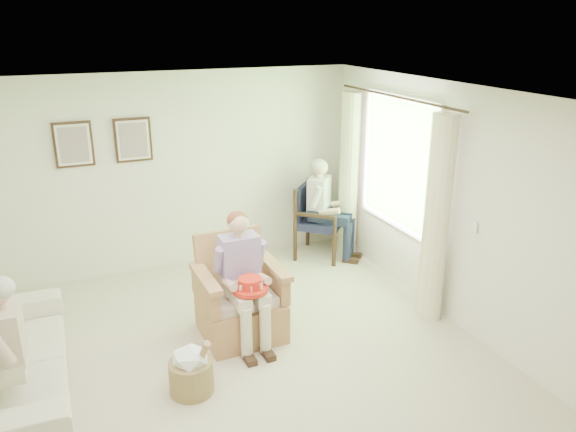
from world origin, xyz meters
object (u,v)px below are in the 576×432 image
object	(u,v)px
sofa	(13,362)
red_hat	(250,286)
person_wicker	(243,270)
wicker_armchair	(240,304)
wood_armchair	(318,217)
hatbox	(191,370)
person_sofa	(2,348)
person_dark	(324,202)

from	to	relation	value
sofa	red_hat	xyz separation A→B (m)	(2.19, -0.14, 0.38)
red_hat	person_wicker	bearing A→B (deg)	91.45
wicker_armchair	person_wicker	world-z (taller)	person_wicker
wood_armchair	wicker_armchair	bearing A→B (deg)	175.62
red_hat	hatbox	world-z (taller)	red_hat
person_sofa	person_wicker	bearing A→B (deg)	105.53
person_dark	person_sofa	xyz separation A→B (m)	(-3.90, -2.16, -0.07)
person_dark	person_sofa	bearing A→B (deg)	160.86
wicker_armchair	person_dark	distance (m)	2.32
hatbox	red_hat	bearing A→B (deg)	31.64
wood_armchair	hatbox	bearing A→B (deg)	176.84
person_wicker	red_hat	world-z (taller)	person_wicker
sofa	hatbox	xyz separation A→B (m)	(1.46, -0.59, -0.10)
sofa	person_sofa	world-z (taller)	person_sofa
wicker_armchair	person_dark	xyz separation A→B (m)	(1.72, 1.48, 0.48)
wicker_armchair	hatbox	size ratio (longest dim) A/B	1.83
wood_armchair	person_sofa	size ratio (longest dim) A/B	0.77
person_wicker	red_hat	bearing A→B (deg)	-89.69
person_dark	red_hat	distance (m)	2.51
sofa	person_sofa	bearing A→B (deg)	180.00
person_dark	person_sofa	world-z (taller)	person_dark
person_wicker	person_dark	xyz separation A→B (m)	(1.72, 1.62, 0.02)
person_dark	red_hat	bearing A→B (deg)	178.66
sofa	person_sofa	xyz separation A→B (m)	(-0.00, -0.48, 0.42)
red_hat	hatbox	size ratio (longest dim) A/B	0.60
sofa	person_sofa	distance (m)	0.64
person_dark	person_sofa	size ratio (longest dim) A/B	1.06
sofa	red_hat	world-z (taller)	red_hat
sofa	person_dark	xyz separation A→B (m)	(3.90, 1.69, 0.49)
wood_armchair	hatbox	size ratio (longest dim) A/B	1.72
person_wicker	person_dark	bearing A→B (deg)	42.19
person_dark	person_wicker	bearing A→B (deg)	175.18
wicker_armchair	red_hat	xyz separation A→B (m)	(0.01, -0.35, 0.37)
wicker_armchair	red_hat	world-z (taller)	wicker_armchair
person_dark	red_hat	xyz separation A→B (m)	(-1.71, -1.83, -0.10)
person_wicker	red_hat	size ratio (longest dim) A/B	3.88
wicker_armchair	sofa	world-z (taller)	wicker_armchair
wood_armchair	person_sofa	xyz separation A→B (m)	(-3.90, -2.33, 0.20)
sofa	wicker_armchair	bearing A→B (deg)	-84.62
wood_armchair	person_dark	bearing A→B (deg)	-138.15
wicker_armchair	wood_armchair	distance (m)	2.39
sofa	person_dark	distance (m)	4.28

